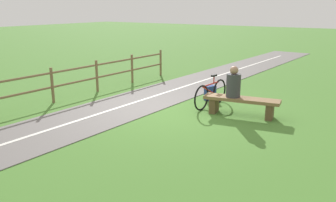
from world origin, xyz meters
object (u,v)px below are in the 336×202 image
(bench, at_px, (241,103))
(person_seated, at_px, (233,84))
(bicycle, at_px, (211,94))
(backpack, at_px, (210,93))

(bench, xyz_separation_m, person_seated, (0.22, 0.04, 0.47))
(bicycle, bearing_deg, person_seated, 69.37)
(bench, bearing_deg, bicycle, -27.42)
(bench, distance_m, person_seated, 0.52)
(person_seated, relative_size, bicycle, 0.48)
(person_seated, xyz_separation_m, bicycle, (0.79, -0.35, -0.43))
(bench, relative_size, person_seated, 2.46)
(person_seated, distance_m, backpack, 1.58)
(bench, bearing_deg, backpack, -44.73)
(person_seated, height_order, bicycle, person_seated)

